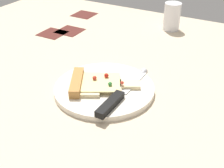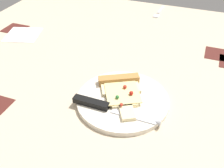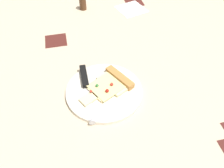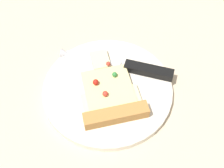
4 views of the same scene
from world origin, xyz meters
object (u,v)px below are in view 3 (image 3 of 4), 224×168
(plate, at_px, (104,91))
(pepper_shaker, at_px, (83,4))
(napkin, at_px, (131,9))
(pizza_slice, at_px, (110,84))
(knife, at_px, (86,86))

(plate, distance_m, pepper_shaker, 0.57)
(plate, bearing_deg, napkin, -25.38)
(pizza_slice, bearing_deg, pepper_shaker, -26.78)
(pizza_slice, xyz_separation_m, knife, (0.01, 0.08, -0.00))
(pizza_slice, relative_size, napkin, 1.46)
(knife, bearing_deg, pepper_shaker, -95.95)
(plate, height_order, napkin, plate)
(plate, height_order, pepper_shaker, pepper_shaker)
(knife, distance_m, napkin, 0.57)
(plate, xyz_separation_m, pepper_shaker, (0.57, -0.01, 0.02))
(plate, distance_m, pizza_slice, 0.03)
(plate, bearing_deg, pizza_slice, -61.59)
(plate, distance_m, napkin, 0.57)
(knife, relative_size, pepper_shaker, 4.17)
(plate, height_order, knife, knife)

